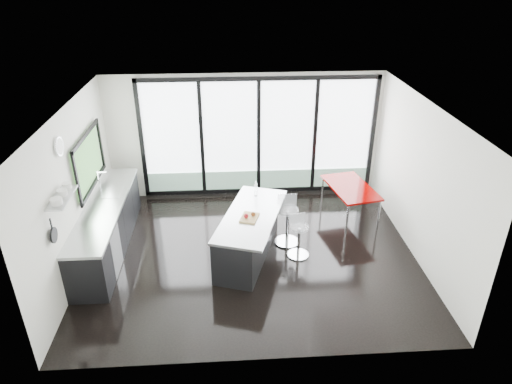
{
  "coord_description": "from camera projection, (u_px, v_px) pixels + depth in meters",
  "views": [
    {
      "loc": [
        -0.38,
        -7.0,
        4.93
      ],
      "look_at": [
        0.1,
        0.3,
        1.15
      ],
      "focal_mm": 32.0,
      "sensor_mm": 36.0,
      "label": 1
    }
  ],
  "objects": [
    {
      "name": "island",
      "position": [
        248.0,
        234.0,
        8.3
      ],
      "size": [
        1.5,
        2.29,
        1.13
      ],
      "color": "black",
      "rests_on": "floor"
    },
    {
      "name": "red_table",
      "position": [
        349.0,
        202.0,
        9.52
      ],
      "size": [
        1.03,
        1.5,
        0.74
      ],
      "primitive_type": "cube",
      "rotation": [
        0.0,
        0.0,
        0.19
      ],
      "color": "#700100",
      "rests_on": "floor"
    },
    {
      "name": "wall_right",
      "position": [
        421.0,
        182.0,
        8.03
      ],
      "size": [
        0.0,
        5.0,
        2.8
      ],
      "primitive_type": "cube",
      "color": "silver",
      "rests_on": "ground"
    },
    {
      "name": "wall_front",
      "position": [
        263.0,
        278.0,
        5.64
      ],
      "size": [
        6.0,
        0.0,
        2.8
      ],
      "primitive_type": "cube",
      "color": "silver",
      "rests_on": "ground"
    },
    {
      "name": "bar_stool_near",
      "position": [
        299.0,
        241.0,
        8.32
      ],
      "size": [
        0.47,
        0.47,
        0.63
      ],
      "primitive_type": "cylinder",
      "rotation": [
        0.0,
        0.0,
        0.18
      ],
      "color": "silver",
      "rests_on": "floor"
    },
    {
      "name": "counter_cabinets",
      "position": [
        107.0,
        227.0,
        8.48
      ],
      "size": [
        0.69,
        3.24,
        1.36
      ],
      "color": "black",
      "rests_on": "floor"
    },
    {
      "name": "wall_left",
      "position": [
        78.0,
        177.0,
        7.84
      ],
      "size": [
        0.26,
        5.0,
        2.8
      ],
      "color": "silver",
      "rests_on": "ground"
    },
    {
      "name": "ceiling",
      "position": [
        251.0,
        108.0,
        7.21
      ],
      "size": [
        6.0,
        5.0,
        0.0
      ],
      "primitive_type": "cube",
      "color": "white",
      "rests_on": "wall_back"
    },
    {
      "name": "floor",
      "position": [
        252.0,
        254.0,
        8.49
      ],
      "size": [
        6.0,
        5.0,
        0.0
      ],
      "primitive_type": "cube",
      "color": "black",
      "rests_on": "ground"
    },
    {
      "name": "bar_stool_far",
      "position": [
        287.0,
        226.0,
        8.68
      ],
      "size": [
        0.47,
        0.47,
        0.75
      ],
      "primitive_type": "cylinder",
      "rotation": [
        0.0,
        0.0,
        -0.0
      ],
      "color": "silver",
      "rests_on": "floor"
    },
    {
      "name": "wall_back",
      "position": [
        257.0,
        142.0,
        10.11
      ],
      "size": [
        6.0,
        0.09,
        2.8
      ],
      "color": "silver",
      "rests_on": "ground"
    }
  ]
}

